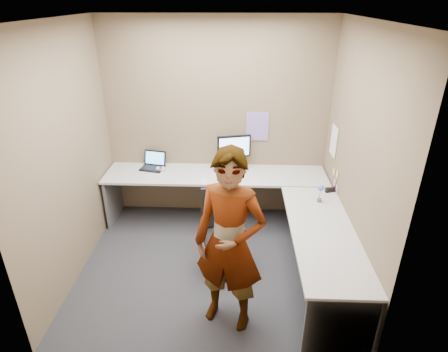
{
  "coord_description": "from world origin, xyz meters",
  "views": [
    {
      "loc": [
        0.3,
        -3.54,
        2.89
      ],
      "look_at": [
        0.14,
        0.25,
        1.05
      ],
      "focal_mm": 30.0,
      "sensor_mm": 36.0,
      "label": 1
    }
  ],
  "objects_px": {
    "desk": "(249,206)",
    "office_chair": "(221,238)",
    "monitor": "(234,148)",
    "person": "(230,243)"
  },
  "relations": [
    {
      "from": "desk",
      "to": "person",
      "type": "distance_m",
      "value": 1.25
    },
    {
      "from": "monitor",
      "to": "person",
      "type": "bearing_deg",
      "value": -103.49
    },
    {
      "from": "monitor",
      "to": "office_chair",
      "type": "distance_m",
      "value": 1.32
    },
    {
      "from": "desk",
      "to": "office_chair",
      "type": "bearing_deg",
      "value": -127.86
    },
    {
      "from": "desk",
      "to": "monitor",
      "type": "xyz_separation_m",
      "value": [
        -0.19,
        0.75,
        0.45
      ]
    },
    {
      "from": "monitor",
      "to": "person",
      "type": "relative_size",
      "value": 0.25
    },
    {
      "from": "desk",
      "to": "office_chair",
      "type": "xyz_separation_m",
      "value": [
        -0.31,
        -0.4,
        -0.2
      ]
    },
    {
      "from": "person",
      "to": "desk",
      "type": "bearing_deg",
      "value": 98.53
    },
    {
      "from": "desk",
      "to": "office_chair",
      "type": "relative_size",
      "value": 3.11
    },
    {
      "from": "desk",
      "to": "person",
      "type": "bearing_deg",
      "value": -99.53
    }
  ]
}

